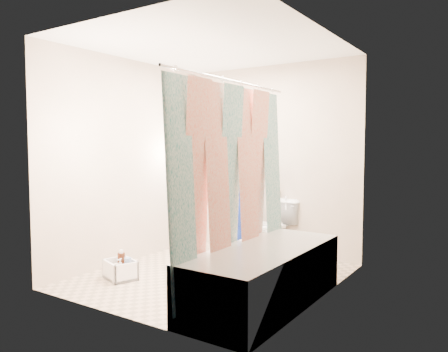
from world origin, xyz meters
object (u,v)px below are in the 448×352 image
Objects in this scene: bathtub at (264,274)px; toilet at (273,229)px; plumber at (239,197)px; cleaning_caddy at (121,271)px.

toilet is (-0.69, 1.49, 0.09)m from bathtub.
plumber is (-0.97, 1.17, 0.50)m from bathtub.
toilet reaches higher than cleaning_caddy.
bathtub is at bearing -52.52° from toilet.
bathtub is 4.36× the size of cleaning_caddy.
bathtub is 1.60m from plumber.
plumber is 1.63m from cleaning_caddy.
plumber is at bearing -119.32° from toilet.
plumber reaches higher than toilet.
bathtub is at bearing 26.95° from cleaning_caddy.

